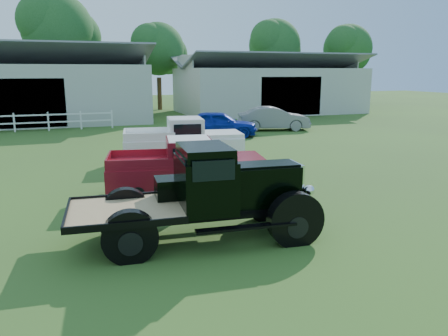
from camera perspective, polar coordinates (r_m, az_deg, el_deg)
name	(u,v)px	position (r m, az deg, el deg)	size (l,w,h in m)	color
ground	(232,216)	(11.62, 1.11, -6.35)	(120.00, 120.00, 0.00)	#385423
shed_left	(19,84)	(36.39, -25.19, 9.87)	(18.80, 10.20, 5.60)	#B0B3A0
shed_right	(268,84)	(41.37, 5.83, 10.88)	(16.80, 9.20, 5.20)	#B0B3A0
tree_b	(59,49)	(44.29, -20.72, 14.34)	(6.90, 6.90, 11.50)	#1B4617
tree_c	(159,63)	(44.17, -8.54, 13.37)	(5.40, 5.40, 9.00)	#1B4617
tree_d	(274,59)	(49.42, 6.57, 13.91)	(6.00, 6.00, 10.00)	#1B4617
tree_e	(347,62)	(51.81, 15.75, 13.19)	(5.70, 5.70, 9.50)	#1B4617
vintage_flatbed	(200,193)	(9.81, -3.09, -3.33)	(5.45, 2.16, 2.16)	black
red_pickup	(186,167)	(13.44, -4.98, 0.18)	(4.90, 1.88, 1.79)	maroon
white_pickup	(183,141)	(18.21, -5.37, 3.53)	(5.03, 1.95, 1.85)	white
misc_car_blue	(219,124)	(25.62, -0.66, 5.80)	(1.78, 4.41, 1.50)	#0D249F
misc_car_grey	(274,119)	(28.62, 6.49, 6.44)	(1.60, 4.58, 1.51)	slate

